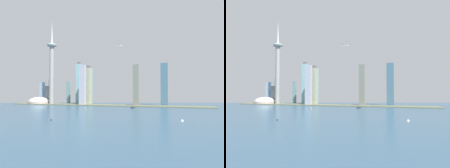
% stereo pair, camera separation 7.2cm
% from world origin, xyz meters
% --- Properties ---
extents(ground_plane, '(6000.00, 6000.00, 0.00)m').
position_xyz_m(ground_plane, '(0.00, 0.00, 0.00)').
color(ground_plane, '#315169').
extents(waterfront_pier, '(791.24, 66.26, 2.98)m').
position_xyz_m(waterfront_pier, '(0.00, 511.85, 1.49)').
color(waterfront_pier, '#60674D').
rests_on(waterfront_pier, ground).
extents(observation_tower, '(41.02, 41.02, 353.02)m').
position_xyz_m(observation_tower, '(-237.42, 517.55, 165.85)').
color(observation_tower, '#979692').
rests_on(observation_tower, ground).
extents(stadium_dome, '(88.82, 88.82, 37.94)m').
position_xyz_m(stadium_dome, '(-301.87, 522.95, 9.58)').
color(stadium_dome, '#B6A095').
rests_on(stadium_dome, ground).
extents(skyscraper_0, '(26.89, 12.27, 163.89)m').
position_xyz_m(skyscraper_0, '(223.84, 557.11, 81.94)').
color(skyscraper_0, '#456C81').
rests_on(skyscraper_0, ground).
extents(skyscraper_1, '(23.48, 18.91, 158.95)m').
position_xyz_m(skyscraper_1, '(-89.41, 502.99, 79.48)').
color(skyscraper_1, '#AEAFC0').
rests_on(skyscraper_1, ground).
extents(skyscraper_2, '(20.80, 13.94, 156.58)m').
position_xyz_m(skyscraper_2, '(120.83, 519.52, 78.29)').
color(skyscraper_2, slate).
rests_on(skyscraper_2, ground).
extents(skyscraper_3, '(23.29, 20.37, 184.94)m').
position_xyz_m(skyscraper_3, '(-146.32, 594.60, 89.48)').
color(skyscraper_3, '#85BBC6').
rests_on(skyscraper_3, ground).
extents(skyscraper_4, '(20.64, 26.94, 108.38)m').
position_xyz_m(skyscraper_4, '(-284.89, 570.54, 39.36)').
color(skyscraper_4, slate).
rests_on(skyscraper_4, ground).
extents(skyscraper_5, '(26.80, 20.72, 164.43)m').
position_xyz_m(skyscraper_5, '(-97.98, 590.96, 79.57)').
color(skyscraper_5, '#83B0AD').
rests_on(skyscraper_5, ground).
extents(skyscraper_6, '(19.26, 24.96, 160.67)m').
position_xyz_m(skyscraper_6, '(-79.40, 538.25, 77.21)').
color(skyscraper_6, '#A5A786').
rests_on(skyscraper_6, ground).
extents(skyscraper_7, '(14.22, 12.20, 98.84)m').
position_xyz_m(skyscraper_7, '(-185.29, 567.80, 49.42)').
color(skyscraper_7, gray).
rests_on(skyscraper_7, ground).
extents(skyscraper_8, '(17.31, 24.97, 96.49)m').
position_xyz_m(skyscraper_8, '(-324.48, 583.46, 48.24)').
color(skyscraper_8, '#87A8C4').
rests_on(skyscraper_8, ground).
extents(boat_0, '(6.20, 8.56, 3.74)m').
position_xyz_m(boat_0, '(268.24, 160.32, 1.35)').
color(boat_0, white).
rests_on(boat_0, ground).
extents(boat_1, '(6.10, 6.80, 3.25)m').
position_xyz_m(boat_1, '(19.68, 102.22, 1.19)').
color(boat_1, '#165285').
rests_on(boat_1, ground).
extents(boat_2, '(14.13, 13.37, 9.40)m').
position_xyz_m(boat_2, '(126.00, 421.13, 1.77)').
color(boat_2, '#211D33').
rests_on(boat_2, ground).
extents(boat_3, '(7.95, 7.44, 6.72)m').
position_xyz_m(boat_3, '(-14.90, 350.44, 1.30)').
color(boat_3, beige).
rests_on(boat_3, ground).
extents(channel_buoy_0, '(1.48, 1.48, 2.77)m').
position_xyz_m(channel_buoy_0, '(70.38, 86.48, 1.39)').
color(channel_buoy_0, green).
rests_on(channel_buoy_0, ground).
extents(airplane, '(22.64, 20.66, 7.44)m').
position_xyz_m(airplane, '(54.81, 530.84, 235.40)').
color(airplane, silver).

